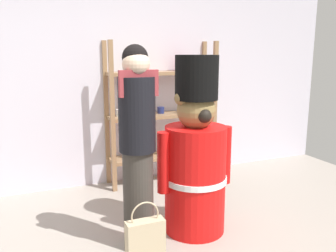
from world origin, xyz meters
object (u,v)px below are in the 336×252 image
Objects in this scene: person_shopper at (137,144)px; shopping_bag at (145,245)px; merchandise_shelf at (162,111)px; teddy_bear_guard at (195,159)px.

shopping_bag is at bearing -100.30° from person_shopper.
person_shopper is at bearing 79.70° from shopping_bag.
shopping_bag is (-0.85, -1.77, -0.67)m from merchandise_shelf.
person_shopper is at bearing -171.48° from teddy_bear_guard.
shopping_bag is (-0.62, -0.43, -0.46)m from teddy_bear_guard.
merchandise_shelf is 1.10× the size of teddy_bear_guard.
merchandise_shelf is 1.04× the size of person_shopper.
person_shopper is (-0.56, -0.08, 0.22)m from teddy_bear_guard.
teddy_bear_guard is 2.88× the size of shopping_bag.
teddy_bear_guard reaches higher than shopping_bag.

